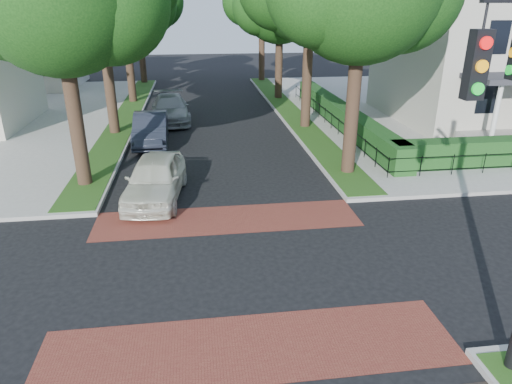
% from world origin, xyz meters
% --- Properties ---
extents(ground, '(120.00, 120.00, 0.00)m').
position_xyz_m(ground, '(0.00, 0.00, 0.00)').
color(ground, black).
rests_on(ground, ground).
extents(sidewalk_ne, '(30.00, 30.00, 0.15)m').
position_xyz_m(sidewalk_ne, '(19.50, 19.00, 0.07)').
color(sidewalk_ne, gray).
rests_on(sidewalk_ne, ground).
extents(crosswalk_far, '(9.00, 2.20, 0.01)m').
position_xyz_m(crosswalk_far, '(0.00, 3.20, 0.01)').
color(crosswalk_far, maroon).
rests_on(crosswalk_far, ground).
extents(crosswalk_near, '(9.00, 2.20, 0.01)m').
position_xyz_m(crosswalk_near, '(0.00, -3.20, 0.01)').
color(crosswalk_near, maroon).
rests_on(crosswalk_near, ground).
extents(grass_strip_ne, '(1.60, 29.80, 0.02)m').
position_xyz_m(grass_strip_ne, '(5.40, 19.10, 0.16)').
color(grass_strip_ne, '#224212').
rests_on(grass_strip_ne, sidewalk_ne).
extents(grass_strip_nw, '(1.60, 29.80, 0.02)m').
position_xyz_m(grass_strip_nw, '(-5.40, 19.10, 0.16)').
color(grass_strip_nw, '#224212').
rests_on(grass_strip_nw, sidewalk_nw).
extents(tree_right_far, '(7.25, 6.23, 9.74)m').
position_xyz_m(tree_right_far, '(5.60, 24.22, 6.91)').
color(tree_right_far, black).
rests_on(tree_right_far, sidewalk_ne).
extents(tree_left_far, '(7.00, 6.02, 9.86)m').
position_xyz_m(tree_left_far, '(-5.40, 24.22, 7.12)').
color(tree_left_far, black).
rests_on(tree_left_far, sidewalk_nw).
extents(hedge_main_road, '(1.00, 18.00, 1.20)m').
position_xyz_m(hedge_main_road, '(7.70, 15.00, 0.75)').
color(hedge_main_road, '#193D15').
rests_on(hedge_main_road, sidewalk_ne).
extents(fence_main_road, '(0.06, 18.00, 0.90)m').
position_xyz_m(fence_main_road, '(6.90, 15.00, 0.60)').
color(fence_main_road, black).
rests_on(fence_main_road, sidewalk_ne).
extents(house_victorian, '(13.00, 13.05, 12.48)m').
position_xyz_m(house_victorian, '(17.51, 15.92, 6.02)').
color(house_victorian, '#BAB7A7').
rests_on(house_victorian, sidewalk_ne).
extents(house_left_far, '(10.00, 9.00, 10.14)m').
position_xyz_m(house_left_far, '(-15.49, 31.99, 5.04)').
color(house_left_far, '#BAB7A7').
rests_on(house_left_far, sidewalk_nw).
extents(parked_car_front, '(2.46, 5.01, 1.64)m').
position_xyz_m(parked_car_front, '(-2.55, 5.38, 0.82)').
color(parked_car_front, beige).
rests_on(parked_car_front, ground).
extents(parked_car_middle, '(1.85, 4.91, 1.60)m').
position_xyz_m(parked_car_middle, '(-3.31, 12.98, 0.80)').
color(parked_car_middle, '#1F232E').
rests_on(parked_car_middle, ground).
extents(parked_car_rear, '(2.68, 5.67, 1.60)m').
position_xyz_m(parked_car_rear, '(-2.48, 17.91, 0.80)').
color(parked_car_rear, gray).
rests_on(parked_car_rear, ground).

